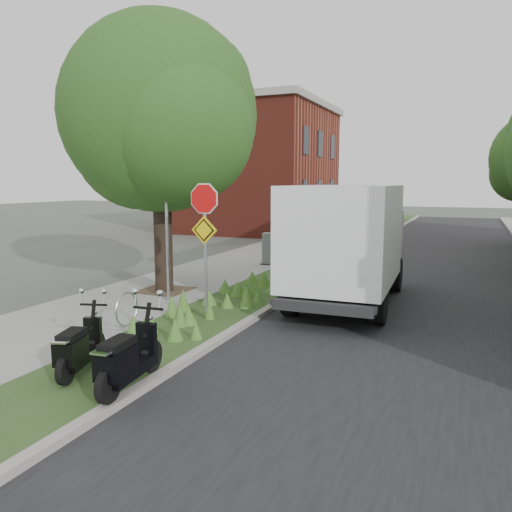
{
  "coord_description": "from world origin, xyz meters",
  "views": [
    {
      "loc": [
        4.05,
        -9.14,
        3.24
      ],
      "look_at": [
        -1.1,
        2.78,
        1.3
      ],
      "focal_mm": 35.0,
      "sensor_mm": 36.0,
      "label": 1
    }
  ],
  "objects_px": {
    "scooter_far": "(124,365)",
    "box_truck": "(348,239)",
    "utility_cabinet": "(273,249)",
    "scooter_near": "(77,352)",
    "sign_assembly": "(205,223)"
  },
  "relations": [
    {
      "from": "scooter_near",
      "to": "box_truck",
      "type": "xyz_separation_m",
      "value": [
        2.83,
        6.87,
        1.25
      ]
    },
    {
      "from": "scooter_far",
      "to": "scooter_near",
      "type": "bearing_deg",
      "value": 169.01
    },
    {
      "from": "utility_cabinet",
      "to": "sign_assembly",
      "type": "bearing_deg",
      "value": -79.82
    },
    {
      "from": "scooter_far",
      "to": "box_truck",
      "type": "bearing_deg",
      "value": 76.43
    },
    {
      "from": "sign_assembly",
      "to": "box_truck",
      "type": "xyz_separation_m",
      "value": [
        2.53,
        3.12,
        -0.58
      ]
    },
    {
      "from": "sign_assembly",
      "to": "scooter_far",
      "type": "distance_m",
      "value": 4.43
    },
    {
      "from": "scooter_far",
      "to": "utility_cabinet",
      "type": "height_order",
      "value": "utility_cabinet"
    },
    {
      "from": "scooter_far",
      "to": "box_truck",
      "type": "height_order",
      "value": "box_truck"
    },
    {
      "from": "scooter_near",
      "to": "box_truck",
      "type": "bearing_deg",
      "value": 67.64
    },
    {
      "from": "box_truck",
      "to": "scooter_far",
      "type": "bearing_deg",
      "value": -103.57
    },
    {
      "from": "scooter_far",
      "to": "utility_cabinet",
      "type": "distance_m",
      "value": 11.98
    },
    {
      "from": "scooter_near",
      "to": "scooter_far",
      "type": "height_order",
      "value": "scooter_far"
    },
    {
      "from": "scooter_near",
      "to": "utility_cabinet",
      "type": "height_order",
      "value": "utility_cabinet"
    },
    {
      "from": "box_truck",
      "to": "utility_cabinet",
      "type": "xyz_separation_m",
      "value": [
        -3.93,
        4.68,
        -1.06
      ]
    },
    {
      "from": "sign_assembly",
      "to": "scooter_far",
      "type": "height_order",
      "value": "sign_assembly"
    }
  ]
}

